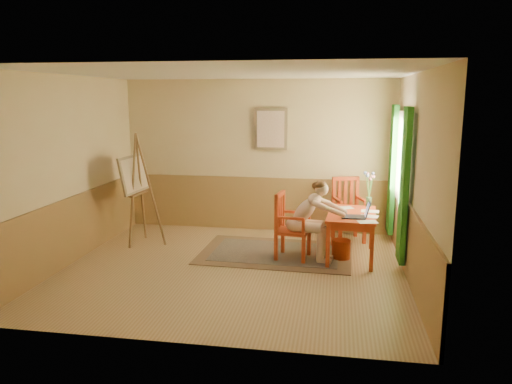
% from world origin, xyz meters
% --- Properties ---
extents(room, '(5.04, 4.54, 2.84)m').
position_xyz_m(room, '(0.00, 0.00, 1.40)').
color(room, tan).
rests_on(room, ground).
extents(wainscot, '(5.00, 4.50, 1.00)m').
position_xyz_m(wainscot, '(0.00, 0.80, 0.50)').
color(wainscot, '#A57E48').
rests_on(wainscot, room).
extents(window, '(0.12, 2.01, 2.20)m').
position_xyz_m(window, '(2.42, 1.10, 1.35)').
color(window, white).
rests_on(window, room).
extents(wall_portrait, '(0.60, 0.05, 0.76)m').
position_xyz_m(wall_portrait, '(0.25, 2.20, 1.90)').
color(wall_portrait, '#8C7553').
rests_on(wall_portrait, room).
extents(rug, '(2.45, 1.67, 0.02)m').
position_xyz_m(rug, '(0.53, 0.82, 0.01)').
color(rug, '#8C7251').
rests_on(rug, room).
extents(table, '(0.79, 1.24, 0.72)m').
position_xyz_m(table, '(1.71, 0.78, 0.63)').
color(table, '#CE4D26').
rests_on(table, room).
extents(chair_left, '(0.54, 0.52, 1.04)m').
position_xyz_m(chair_left, '(0.77, 0.60, 0.52)').
color(chair_left, '#CE4D26').
rests_on(chair_left, room).
extents(chair_back, '(0.61, 0.62, 1.10)m').
position_xyz_m(chair_back, '(1.67, 1.80, 0.55)').
color(chair_back, '#CE4D26').
rests_on(chair_back, room).
extents(figure, '(0.96, 0.47, 1.26)m').
position_xyz_m(figure, '(1.08, 0.56, 0.69)').
color(figure, beige).
rests_on(figure, room).
extents(laptop, '(0.42, 0.26, 0.25)m').
position_xyz_m(laptop, '(1.79, 0.51, 0.77)').
color(laptop, '#1E2338').
rests_on(laptop, table).
extents(papers, '(0.70, 1.13, 0.00)m').
position_xyz_m(papers, '(1.87, 0.73, 0.72)').
color(papers, white).
rests_on(papers, table).
extents(vase, '(0.19, 0.29, 0.58)m').
position_xyz_m(vase, '(1.99, 1.33, 0.98)').
color(vase, '#3F724C').
rests_on(vase, table).
extents(wastebasket, '(0.29, 0.29, 0.30)m').
position_xyz_m(wastebasket, '(1.56, 0.71, 0.15)').
color(wastebasket, '#B23D15').
rests_on(wastebasket, room).
extents(easel, '(0.65, 0.84, 1.89)m').
position_xyz_m(easel, '(-1.88, 1.01, 1.12)').
color(easel, brown).
rests_on(easel, room).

